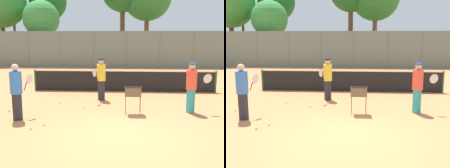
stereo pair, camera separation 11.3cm
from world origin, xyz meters
TOP-DOWN VIEW (x-y plane):
  - ground_plane at (0.00, 0.00)m, footprint 80.00×80.00m
  - tennis_net at (0.00, 6.17)m, footprint 9.16×0.10m
  - back_fence at (0.00, 17.08)m, footprint 30.23×0.08m
  - tree_0 at (-12.94, 20.29)m, footprint 5.11×5.11m
  - tree_1 at (-8.78, 22.86)m, footprint 4.10×4.10m
  - tree_4 at (-8.58, 19.67)m, footprint 3.66×3.66m
  - player_white_outfit at (-0.92, 4.22)m, footprint 0.50×0.87m
  - player_red_cap at (2.49, 2.49)m, footprint 0.93×0.37m
  - player_yellow_shirt at (-3.36, 1.25)m, footprint 0.56×0.86m
  - ball_cart at (0.41, 2.15)m, footprint 0.56×0.41m
  - tennis_ball_0 at (-2.56, 3.53)m, footprint 0.07×0.07m
  - tennis_ball_1 at (-2.59, 0.33)m, footprint 0.07×0.07m
  - tennis_ball_2 at (-4.07, 2.12)m, footprint 0.07×0.07m
  - tennis_ball_3 at (-2.33, 0.71)m, footprint 0.07×0.07m
  - tennis_ball_4 at (-1.45, 2.89)m, footprint 0.07×0.07m
  - tennis_ball_5 at (-1.08, 4.86)m, footprint 0.07×0.07m
  - parked_car at (2.11, 21.69)m, footprint 4.20×1.70m

SIDE VIEW (x-z plane):
  - ground_plane at x=0.00m, z-range 0.00..0.00m
  - tennis_ball_0 at x=-2.56m, z-range 0.00..0.07m
  - tennis_ball_1 at x=-2.59m, z-range 0.00..0.07m
  - tennis_ball_2 at x=-4.07m, z-range 0.00..0.07m
  - tennis_ball_3 at x=-2.33m, z-range 0.00..0.07m
  - tennis_ball_4 at x=-1.45m, z-range 0.00..0.07m
  - tennis_ball_5 at x=-1.08m, z-range 0.00..0.07m
  - tennis_net at x=0.00m, z-range 0.02..1.09m
  - parked_car at x=2.11m, z-range -0.14..1.46m
  - ball_cart at x=0.41m, z-range 0.24..1.20m
  - player_red_cap at x=2.49m, z-range 0.03..1.82m
  - player_white_outfit at x=-0.92m, z-range 0.03..1.83m
  - player_yellow_shirt at x=-3.36m, z-range 0.03..1.86m
  - back_fence at x=0.00m, z-range 0.00..3.31m
  - tree_4 at x=-8.58m, z-range 1.37..7.80m
  - tree_0 at x=-12.94m, z-range 1.83..10.66m
  - tree_1 at x=-8.78m, z-range 2.21..10.91m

